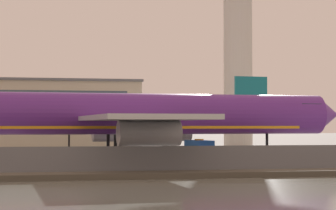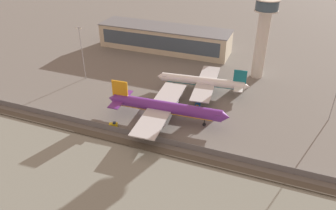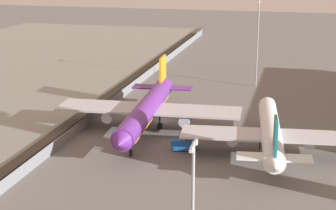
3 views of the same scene
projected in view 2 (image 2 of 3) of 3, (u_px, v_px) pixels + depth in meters
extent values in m
plane|color=#66635E|center=(145.00, 113.00, 132.80)|extent=(500.00, 500.00, 0.00)
cube|color=#474238|center=(121.00, 141.00, 116.25)|extent=(320.00, 3.00, 0.50)
cube|color=slate|center=(127.00, 132.00, 119.36)|extent=(280.00, 0.08, 2.44)
cylinder|color=slate|center=(127.00, 132.00, 119.36)|extent=(0.10, 0.10, 2.44)
cylinder|color=#602889|center=(166.00, 107.00, 126.02)|extent=(43.65, 7.17, 4.51)
cone|color=#602889|center=(226.00, 117.00, 120.08)|extent=(3.19, 4.45, 4.28)
cone|color=#602889|center=(112.00, 98.00, 131.96)|extent=(3.17, 4.23, 4.06)
cube|color=#232D3D|center=(218.00, 114.00, 120.57)|extent=(2.71, 3.98, 1.35)
cube|color=orange|center=(166.00, 110.00, 126.66)|extent=(37.09, 5.87, 0.81)
cube|color=#B7BABF|center=(169.00, 95.00, 135.41)|extent=(10.83, 21.41, 0.45)
cube|color=#B7BABF|center=(152.00, 122.00, 118.33)|extent=(10.83, 21.41, 0.45)
cylinder|color=#B7BABF|center=(171.00, 101.00, 134.46)|extent=(6.22, 2.85, 2.48)
cylinder|color=#B7BABF|center=(157.00, 123.00, 120.11)|extent=(6.22, 2.85, 2.48)
cube|color=orange|center=(120.00, 90.00, 128.65)|extent=(6.54, 0.94, 7.66)
cube|color=#602889|center=(125.00, 95.00, 133.92)|extent=(4.81, 7.90, 0.36)
cube|color=#602889|center=(117.00, 104.00, 127.66)|extent=(4.81, 7.90, 0.36)
cylinder|color=black|center=(204.00, 121.00, 123.92)|extent=(0.32, 0.32, 2.64)
cylinder|color=black|center=(204.00, 124.00, 124.60)|extent=(1.29, 0.57, 1.26)
cylinder|color=black|center=(161.00, 111.00, 130.58)|extent=(0.36, 0.36, 2.64)
cylinder|color=black|center=(161.00, 113.00, 131.25)|extent=(1.51, 1.10, 1.45)
cylinder|color=black|center=(157.00, 117.00, 126.70)|extent=(0.36, 0.36, 2.64)
cylinder|color=black|center=(157.00, 120.00, 127.38)|extent=(1.51, 1.10, 1.45)
cylinder|color=white|center=(202.00, 81.00, 146.63)|extent=(37.38, 7.84, 3.94)
cone|color=white|center=(160.00, 76.00, 151.00)|extent=(2.94, 3.99, 3.74)
cone|color=white|center=(247.00, 87.00, 142.26)|extent=(2.92, 3.80, 3.55)
cube|color=#232D3D|center=(165.00, 76.00, 150.17)|extent=(2.51, 3.56, 1.18)
cube|color=#14707A|center=(202.00, 83.00, 147.18)|extent=(31.76, 6.47, 0.71)
cube|color=#B7BABF|center=(203.00, 92.00, 139.07)|extent=(10.02, 18.61, 0.39)
cube|color=#B7BABF|center=(209.00, 74.00, 153.87)|extent=(10.02, 18.61, 0.39)
cylinder|color=#B7BABF|center=(201.00, 93.00, 141.15)|extent=(5.40, 2.70, 2.17)
cylinder|color=#B7BABF|center=(206.00, 78.00, 153.59)|extent=(5.40, 2.70, 2.17)
cube|color=#14707A|center=(240.00, 77.00, 140.97)|extent=(5.60, 1.06, 6.70)
cube|color=white|center=(239.00, 88.00, 140.13)|extent=(4.39, 6.90, 0.32)
cube|color=white|center=(240.00, 82.00, 145.55)|extent=(4.39, 6.90, 0.32)
cylinder|color=black|center=(174.00, 84.00, 151.12)|extent=(0.28, 0.28, 2.30)
cylinder|color=black|center=(174.00, 86.00, 151.71)|extent=(1.14, 0.55, 1.10)
cylinder|color=black|center=(207.00, 90.00, 145.93)|extent=(0.32, 0.32, 2.30)
cylinder|color=black|center=(207.00, 92.00, 146.52)|extent=(1.36, 1.02, 1.27)
cylinder|color=black|center=(208.00, 86.00, 149.36)|extent=(0.32, 0.32, 2.30)
cylinder|color=black|center=(208.00, 88.00, 149.96)|extent=(1.36, 1.02, 1.27)
cube|color=yellow|center=(113.00, 125.00, 124.22)|extent=(3.57, 2.76, 1.11)
cube|color=#283847|center=(114.00, 123.00, 123.83)|extent=(1.54, 1.62, 0.50)
cylinder|color=black|center=(116.00, 124.00, 125.05)|extent=(0.73, 0.48, 0.70)
cylinder|color=black|center=(116.00, 126.00, 123.88)|extent=(0.73, 0.48, 0.70)
cylinder|color=black|center=(111.00, 125.00, 124.97)|extent=(0.73, 0.48, 0.70)
cylinder|color=black|center=(111.00, 127.00, 123.80)|extent=(0.73, 0.48, 0.70)
cube|color=#19519E|center=(197.00, 108.00, 133.80)|extent=(2.86, 5.46, 2.07)
cube|color=#283847|center=(197.00, 109.00, 132.08)|extent=(2.15, 1.43, 0.83)
cube|color=orange|center=(197.00, 105.00, 133.22)|extent=(1.11, 0.65, 0.16)
cylinder|color=black|center=(199.00, 112.00, 132.72)|extent=(0.34, 0.86, 0.84)
cylinder|color=black|center=(194.00, 111.00, 133.06)|extent=(0.34, 0.86, 0.84)
cylinder|color=black|center=(200.00, 108.00, 135.42)|extent=(0.34, 0.86, 0.84)
cylinder|color=black|center=(195.00, 107.00, 135.76)|extent=(0.34, 0.86, 0.84)
cylinder|color=beige|center=(261.00, 45.00, 153.92)|extent=(5.65, 5.65, 32.14)
cylinder|color=beige|center=(266.00, 10.00, 145.55)|extent=(10.73, 10.73, 0.50)
cylinder|color=#384C5B|center=(267.00, 5.00, 144.26)|extent=(10.20, 10.20, 4.52)
cube|color=#BCB299|center=(164.00, 39.00, 189.93)|extent=(75.89, 18.22, 13.14)
cube|color=#3D4C5B|center=(158.00, 43.00, 182.23)|extent=(69.82, 0.16, 7.89)
cube|color=#5B5E63|center=(164.00, 27.00, 186.43)|extent=(76.49, 18.82, 0.50)
cylinder|color=#93969B|center=(82.00, 54.00, 153.65)|extent=(0.36, 0.36, 25.67)
cube|color=#93969B|center=(79.00, 27.00, 147.19)|extent=(3.20, 0.24, 0.24)
cube|color=silver|center=(76.00, 28.00, 147.72)|extent=(0.60, 0.40, 0.44)
cube|color=silver|center=(81.00, 28.00, 146.98)|extent=(0.60, 0.40, 0.44)
cylinder|color=#93969B|center=(335.00, 98.00, 123.21)|extent=(0.36, 0.36, 20.08)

